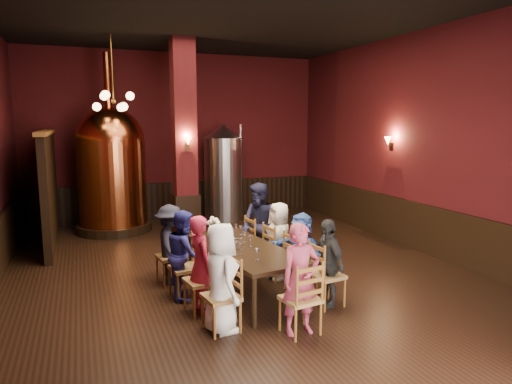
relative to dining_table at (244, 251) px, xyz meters
name	(u,v)px	position (x,y,z in m)	size (l,w,h in m)	color
room	(236,146)	(0.25, 1.09, 1.56)	(10.00, 10.02, 4.50)	black
wainscot_right	(414,225)	(4.21, 1.09, -0.19)	(0.08, 9.90, 1.00)	black
wainscot_back	(180,200)	(0.25, 6.05, -0.19)	(7.90, 0.08, 1.00)	black
column	(184,140)	(-0.05, 3.89, 1.56)	(0.58, 0.58, 4.50)	#410E12
partition	(50,190)	(-2.95, 4.29, 0.51)	(0.22, 3.50, 2.40)	black
pendant_cluster	(114,101)	(-1.55, 3.99, 2.41)	(0.90, 0.90, 1.70)	#A57226
sconce_wall	(392,143)	(4.15, 1.89, 1.51)	(0.20, 0.20, 0.36)	black
sconce_column	(187,143)	(-0.05, 3.59, 1.51)	(0.20, 0.20, 0.36)	black
dining_table	(244,251)	(0.00, 0.00, 0.00)	(1.32, 2.51, 0.75)	black
chair_0	(221,296)	(-0.70, -1.11, -0.23)	(0.46, 0.46, 0.92)	brown
person_0	(221,278)	(-0.70, -1.11, 0.02)	(0.69, 0.45, 1.42)	white
chair_1	(201,281)	(-0.80, -0.44, -0.23)	(0.46, 0.46, 0.92)	brown
person_1	(201,264)	(-0.80, -0.44, 0.01)	(0.51, 0.33, 1.40)	#B01E3D
chair_2	(185,268)	(-0.89, 0.21, -0.23)	(0.46, 0.46, 0.92)	brown
person_2	(184,254)	(-0.89, 0.21, -0.01)	(0.66, 0.32, 1.35)	navy
chair_3	(171,256)	(-0.98, 0.87, -0.23)	(0.46, 0.46, 0.92)	brown
person_3	(170,244)	(-0.98, 0.87, -0.02)	(0.86, 0.49, 1.33)	black
chair_4	(327,275)	(0.98, -0.87, -0.23)	(0.46, 0.46, 0.92)	brown
person_4	(327,262)	(0.98, -0.87, -0.04)	(0.76, 0.32, 1.30)	black
chair_5	(301,263)	(0.89, -0.21, -0.23)	(0.46, 0.46, 0.92)	brown
person_5	(301,252)	(0.89, -0.21, -0.05)	(1.18, 0.38, 1.27)	#3657A3
chair_6	(279,252)	(0.80, 0.44, -0.23)	(0.46, 0.46, 0.92)	brown
person_6	(279,241)	(0.80, 0.44, -0.03)	(0.65, 0.42, 1.33)	beige
chair_7	(260,243)	(0.70, 1.11, -0.23)	(0.46, 0.46, 0.92)	brown
person_7	(260,226)	(0.70, 1.11, 0.10)	(0.77, 0.38, 1.58)	#1B1B36
chair_8	(300,298)	(0.21, -1.54, -0.23)	(0.46, 0.46, 0.92)	brown
person_8	(301,279)	(0.21, -1.54, 0.03)	(0.52, 0.34, 1.43)	#A23650
copper_kettle	(112,168)	(-1.59, 5.04, 0.87)	(1.89, 1.89, 4.26)	black
steel_vessel	(224,172)	(1.35, 5.38, 0.61)	(1.20, 1.20, 2.59)	#B2B2B7
rose_vase	(214,224)	(-0.27, 0.69, 0.30)	(0.22, 0.22, 0.37)	white
wine_glass_0	(236,244)	(-0.15, -0.06, 0.15)	(0.07, 0.07, 0.17)	white
wine_glass_1	(236,229)	(0.14, 0.80, 0.15)	(0.07, 0.07, 0.17)	white
wine_glass_2	(250,241)	(0.11, -0.01, 0.15)	(0.07, 0.07, 0.17)	white
wine_glass_3	(240,244)	(-0.11, -0.11, 0.15)	(0.07, 0.07, 0.17)	white
wine_glass_4	(245,237)	(0.11, 0.27, 0.15)	(0.07, 0.07, 0.17)	white
wine_glass_5	(241,231)	(0.19, 0.69, 0.15)	(0.07, 0.07, 0.17)	white
wine_glass_6	(258,255)	(-0.05, -0.72, 0.15)	(0.07, 0.07, 0.17)	white
wine_glass_7	(241,249)	(-0.18, -0.38, 0.15)	(0.07, 0.07, 0.17)	white
wine_glass_8	(213,235)	(-0.33, 0.55, 0.15)	(0.07, 0.07, 0.17)	white
wine_glass_9	(242,240)	(0.01, 0.13, 0.15)	(0.07, 0.07, 0.17)	white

